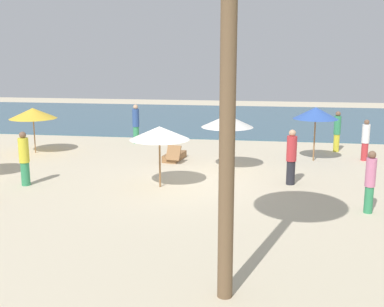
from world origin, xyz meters
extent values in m
plane|color=beige|center=(0.00, 0.00, 0.00)|extent=(60.00, 60.00, 0.00)
cube|color=#3D6075|center=(0.00, 17.00, 0.03)|extent=(48.00, 16.00, 0.06)
cylinder|color=olive|center=(-7.33, 4.46, 0.99)|extent=(0.05, 0.05, 1.98)
cone|color=gold|center=(-7.33, 4.46, 1.80)|extent=(2.08, 2.08, 0.47)
cylinder|color=brown|center=(1.48, 2.70, 1.03)|extent=(0.06, 0.06, 2.07)
cone|color=white|center=(1.48, 2.70, 1.88)|extent=(1.99, 1.99, 0.47)
cylinder|color=olive|center=(-0.53, -0.16, 1.00)|extent=(0.06, 0.06, 2.01)
cone|color=silver|center=(-0.53, -0.16, 1.84)|extent=(1.99, 1.99, 0.44)
cylinder|color=olive|center=(4.95, 4.76, 1.10)|extent=(0.06, 0.06, 2.20)
cone|color=#3359B2|center=(4.95, 4.76, 2.00)|extent=(1.84, 1.84, 0.48)
cube|color=olive|center=(-0.84, 4.03, 0.14)|extent=(0.81, 1.57, 0.28)
cube|color=olive|center=(-0.75, 3.34, 0.44)|extent=(0.62, 0.46, 0.60)
cylinder|color=#BF3338|center=(7.05, 5.12, 0.37)|extent=(0.38, 0.38, 0.75)
cylinder|color=white|center=(7.05, 5.12, 1.14)|extent=(0.45, 0.45, 0.78)
sphere|color=brown|center=(7.05, 5.12, 1.62)|extent=(0.21, 0.21, 0.21)
cylinder|color=#26262D|center=(3.82, 0.84, 0.41)|extent=(0.36, 0.36, 0.82)
cylinder|color=#BF3338|center=(3.82, 0.84, 1.25)|extent=(0.43, 0.43, 0.86)
sphere|color=tan|center=(3.82, 0.84, 1.79)|extent=(0.23, 0.23, 0.23)
cylinder|color=#338C59|center=(5.84, -1.86, 0.39)|extent=(0.30, 0.30, 0.77)
cylinder|color=#D17299|center=(5.84, -1.86, 1.17)|extent=(0.35, 0.35, 0.81)
sphere|color=brown|center=(5.84, -1.86, 1.67)|extent=(0.22, 0.22, 0.22)
cylinder|color=#338C59|center=(-3.45, 7.46, 0.42)|extent=(0.29, 0.29, 0.84)
cylinder|color=#2D4C8C|center=(-3.45, 7.46, 1.27)|extent=(0.34, 0.34, 0.87)
sphere|color=tan|center=(-3.45, 7.46, 1.82)|extent=(0.24, 0.24, 0.24)
cylinder|color=yellow|center=(6.14, 6.85, 0.40)|extent=(0.31, 0.31, 0.80)
cylinder|color=#338C59|center=(6.14, 6.85, 1.22)|extent=(0.36, 0.36, 0.84)
sphere|color=brown|center=(6.14, 6.85, 1.74)|extent=(0.23, 0.23, 0.23)
cylinder|color=#338C59|center=(-5.09, -0.67, 0.40)|extent=(0.30, 0.30, 0.80)
cylinder|color=yellow|center=(-5.09, -0.67, 1.22)|extent=(0.36, 0.36, 0.83)
sphere|color=brown|center=(-5.09, -0.67, 1.74)|extent=(0.23, 0.23, 0.23)
cylinder|color=brown|center=(2.27, -7.18, 3.25)|extent=(0.28, 0.28, 6.49)
camera|label=1|loc=(2.91, -15.24, 4.40)|focal=44.50mm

